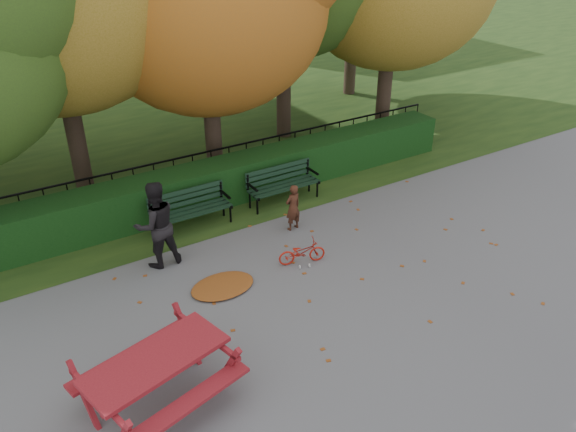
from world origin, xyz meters
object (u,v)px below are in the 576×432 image
child (293,207)px  adult (156,225)px  bench_right (282,182)px  picnic_table (157,368)px  bicycle (302,252)px  bench_left (190,207)px

child → adult: 3.05m
bench_right → child: 1.38m
picnic_table → adult: bearing=55.6°
bicycle → picnic_table: bearing=134.5°
child → adult: (-3.02, 0.24, 0.36)m
bench_left → child: (1.89, -1.28, 0.02)m
bench_left → bench_right: same height
bench_left → adult: 1.58m
child → bicycle: 1.41m
bench_right → picnic_table: bearing=-137.0°
adult → bench_right: bearing=-165.2°
adult → bicycle: 2.93m
bench_left → adult: bearing=-137.2°
child → bicycle: child is taller
bench_right → child: (-0.51, -1.28, 0.02)m
bench_left → child: child is taller
bench_left → adult: (-1.12, -1.04, 0.38)m
bench_right → adult: 3.69m
child → picnic_table: bearing=28.7°
bench_left → picnic_table: (-2.44, -4.51, 0.16)m
bench_right → child: size_ratio=1.66×
picnic_table → adult: (1.31, 3.47, 0.23)m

